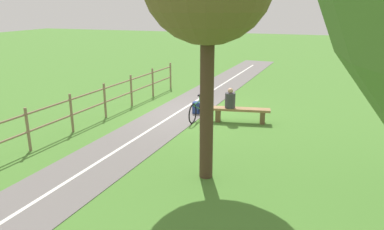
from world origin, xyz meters
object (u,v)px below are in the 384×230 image
bench (240,112)px  bicycle (198,109)px  person_seated (230,100)px  backpack (197,108)px

bench → bicycle: bicycle is taller
person_seated → bicycle: (1.12, 0.09, -0.43)m
bench → bicycle: 1.47m
bench → bicycle: bearing=-3.9°
bench → person_seated: 0.56m
bench → person_seated: size_ratio=2.96×
bench → backpack: size_ratio=4.63×
person_seated → backpack: person_seated is taller
backpack → bicycle: bearing=112.3°
bicycle → backpack: 0.71m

